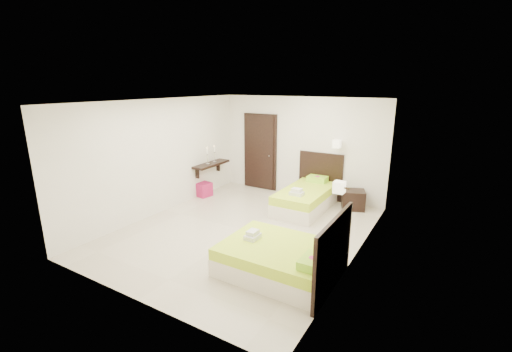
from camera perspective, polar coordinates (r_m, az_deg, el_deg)
The scene contains 7 objects.
floor at distance 7.13m, azimuth -1.95°, elevation -9.00°, with size 5.50×5.50×0.00m, color beige.
bed_single at distance 8.31m, azimuth 8.50°, elevation -3.41°, with size 1.17×1.95×1.61m.
bed_double at distance 5.54m, azimuth 4.66°, elevation -13.50°, with size 1.79×1.52×1.48m.
nightstand at distance 8.53m, azimuth 15.89°, elevation -3.81°, with size 0.52×0.46×0.46m, color black.
ottoman at distance 9.24m, azimuth -8.77°, elevation -2.21°, with size 0.37×0.37×0.37m, color #921344.
door at distance 9.62m, azimuth 0.67°, elevation 3.99°, with size 1.02×0.15×2.14m.
console_shelf at distance 9.27m, azimuth -7.50°, elevation 1.95°, with size 0.35×1.20×0.78m.
Camera 1 is at (3.54, -5.46, 2.93)m, focal length 24.00 mm.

